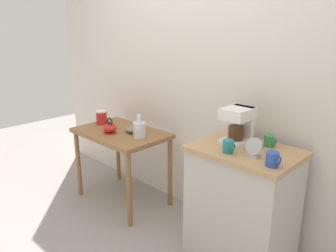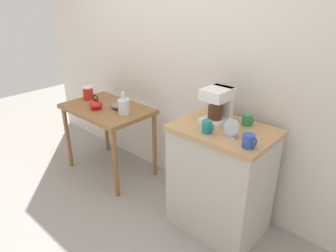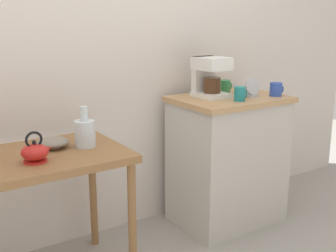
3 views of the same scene
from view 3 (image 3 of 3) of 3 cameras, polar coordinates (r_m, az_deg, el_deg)
name	(u,v)px [view 3 (image 3 of 3)]	position (r m, az deg, el deg)	size (l,w,h in m)	color
back_wall	(117,16)	(2.80, -6.71, 14.24)	(4.40, 0.10, 2.80)	silver
wooden_table	(36,173)	(2.27, -17.08, -5.96)	(0.89, 0.58, 0.73)	olive
kitchen_counter	(227,160)	(2.99, 7.87, -4.45)	(0.73, 0.53, 0.88)	#BCB7AD
bowl_stoneware	(53,142)	(2.32, -14.97, -2.09)	(0.17, 0.17, 0.05)	gray
teakettle	(35,152)	(2.12, -17.15, -3.31)	(0.16, 0.13, 0.15)	red
glass_carafe_vase	(85,132)	(2.30, -10.92, -0.84)	(0.11, 0.11, 0.22)	silver
coffee_maker	(209,75)	(2.84, 5.49, 6.70)	(0.18, 0.22, 0.26)	white
mug_blue	(276,89)	(2.95, 14.09, 4.73)	(0.09, 0.08, 0.09)	#2D4CAD
mug_tall_green	(225,86)	(3.05, 7.58, 5.26)	(0.08, 0.07, 0.08)	#338C4C
mug_dark_teal	(240,94)	(2.73, 9.49, 4.21)	(0.08, 0.07, 0.09)	teal
table_clock	(252,89)	(2.88, 11.07, 4.88)	(0.11, 0.06, 0.13)	#B2B5BA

